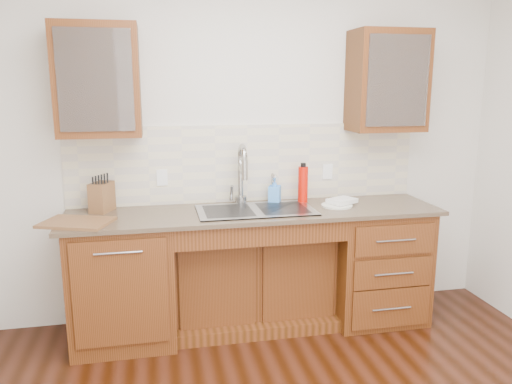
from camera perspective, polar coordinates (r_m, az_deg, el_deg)
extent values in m
cube|color=silver|center=(3.89, -1.19, 5.54)|extent=(4.00, 0.10, 2.70)
cube|color=#593014|center=(3.71, -14.88, -9.76)|extent=(0.70, 0.62, 0.88)
cube|color=#593014|center=(3.88, -0.39, -9.76)|extent=(1.20, 0.44, 0.70)
cube|color=#593014|center=(4.05, 13.29, -7.78)|extent=(0.70, 0.62, 0.88)
cube|color=#84705B|center=(3.61, -0.08, -2.32)|extent=(2.70, 0.65, 0.03)
cube|color=beige|center=(3.85, -1.02, 3.29)|extent=(2.70, 0.02, 0.59)
cube|color=#9E9EA5|center=(3.62, -0.03, -3.46)|extent=(0.84, 0.46, 0.19)
cylinder|color=#999993|center=(3.76, -1.78, 1.60)|extent=(0.04, 0.04, 0.40)
cylinder|color=#999993|center=(3.83, 1.88, 0.59)|extent=(0.02, 0.02, 0.24)
cube|color=#593014|center=(3.60, -17.60, 12.03)|extent=(0.55, 0.34, 0.75)
cube|color=#593014|center=(3.99, 14.75, 12.15)|extent=(0.55, 0.34, 0.75)
cube|color=white|center=(3.79, -10.69, 1.63)|extent=(0.08, 0.01, 0.12)
cube|color=white|center=(4.02, 8.17, 2.32)|extent=(0.08, 0.01, 0.12)
imported|color=#4896F3|center=(3.82, 2.14, 0.19)|extent=(0.12, 0.12, 0.19)
cylinder|color=red|center=(3.83, 5.39, 0.82)|extent=(0.10, 0.10, 0.28)
cylinder|color=silver|center=(3.77, 9.22, -1.53)|extent=(0.30, 0.30, 0.01)
cube|color=silver|center=(3.82, 9.79, -0.99)|extent=(0.25, 0.22, 0.03)
cube|color=brown|center=(3.72, -17.20, -0.55)|extent=(0.18, 0.22, 0.21)
cube|color=brown|center=(3.46, -19.83, -3.30)|extent=(0.51, 0.43, 0.02)
imported|color=white|center=(3.60, -18.37, 11.11)|extent=(0.13, 0.13, 0.09)
imported|color=white|center=(3.59, -15.79, 11.26)|extent=(0.10, 0.10, 0.09)
imported|color=white|center=(3.94, 13.17, 11.48)|extent=(0.15, 0.15, 0.10)
imported|color=white|center=(4.06, 16.68, 11.35)|extent=(0.13, 0.13, 0.10)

